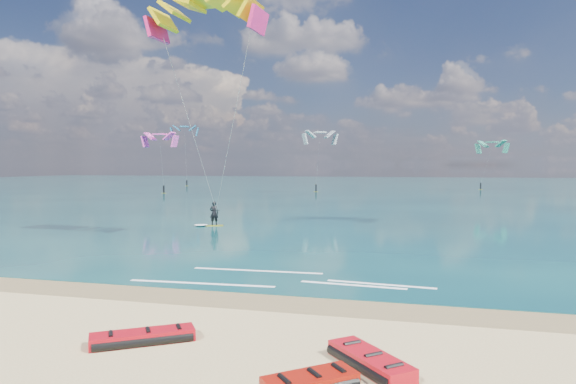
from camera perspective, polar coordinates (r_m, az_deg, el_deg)
The scene contains 8 objects.
ground at distance 55.82m, azimuth 6.31°, elevation -2.23°, with size 320.00×320.00×0.00m, color tan.
wet_sand_strip at distance 20.30m, azimuth -8.81°, elevation -11.55°, with size 320.00×2.40×0.01m, color brown.
sea at distance 119.41m, azimuth 10.62°, elevation 0.54°, with size 320.00×200.00×0.04m, color #0A333C.
packed_kite_left at distance 15.87m, azimuth -15.81°, elevation -15.83°, with size 3.10×1.11×0.40m, color #B80916, non-canonical shape.
packed_kite_mid at distance 13.75m, azimuth 9.09°, elevation -18.77°, with size 2.89×1.22×0.44m, color red, non-canonical shape.
kitesurfer_main at distance 38.93m, azimuth -8.65°, elevation 8.93°, with size 9.67×9.33×17.64m.
shoreline_foam at distance 22.87m, azimuth -0.34°, elevation -9.74°, with size 13.00×3.63×0.01m.
distant_kites at distance 97.29m, azimuth 4.47°, elevation 3.36°, with size 86.65×33.04×13.97m.
Camera 1 is at (7.77, -15.05, 5.10)m, focal length 32.00 mm.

